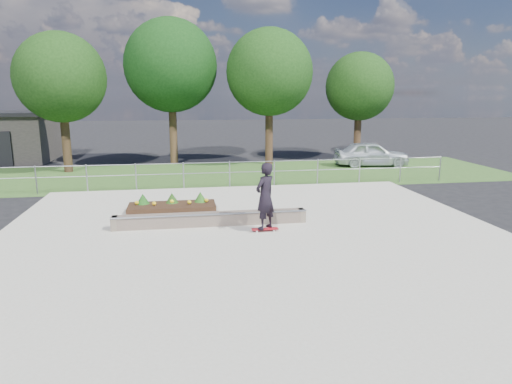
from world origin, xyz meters
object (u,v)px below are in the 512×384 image
planter_bed (172,206)px  grind_ledge (211,219)px  parked_car (371,154)px  skateboarder (265,196)px

planter_bed → grind_ledge: bearing=-58.4°
grind_ledge → planter_bed: bearing=121.6°
parked_car → skateboarder: bearing=152.3°
grind_ledge → planter_bed: planter_bed is taller
skateboarder → grind_ledge: bearing=150.5°
parked_car → grind_ledge: bearing=145.3°
grind_ledge → parked_car: parked_car is taller
skateboarder → parked_car: (8.29, 11.62, -0.42)m
grind_ledge → skateboarder: size_ratio=2.90×
skateboarder → parked_car: skateboarder is taller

